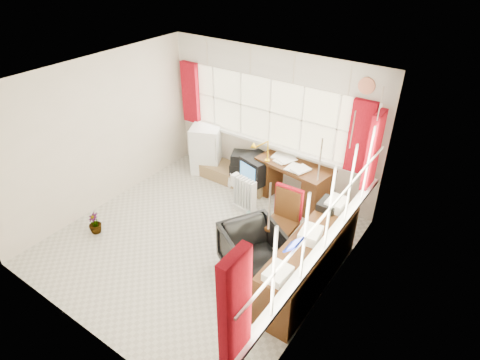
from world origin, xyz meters
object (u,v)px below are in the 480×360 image
object	(u,v)px
desk	(294,180)
office_chair	(252,250)
desk_lamp	(268,147)
mini_fridge	(207,149)
radiator	(245,198)
tv_bench	(235,176)
credenza	(309,261)
crt_tv	(258,169)
task_chair	(284,218)

from	to	relation	value
desk	office_chair	size ratio (longest dim) A/B	1.75
desk_lamp	mini_fridge	distance (m)	1.55
radiator	tv_bench	bearing A→B (deg)	135.45
credenza	crt_tv	world-z (taller)	credenza
desk_lamp	crt_tv	distance (m)	0.58
radiator	mini_fridge	size ratio (longest dim) A/B	0.68
office_chair	credenza	size ratio (longest dim) A/B	0.39
credenza	desk	bearing A→B (deg)	124.49
desk	office_chair	bearing A→B (deg)	-79.06
office_chair	crt_tv	distance (m)	1.98
desk_lamp	credenza	distance (m)	2.18
crt_tv	mini_fridge	size ratio (longest dim) A/B	0.66
radiator	office_chair	bearing A→B (deg)	-51.50
task_chair	mini_fridge	distance (m)	2.63
task_chair	radiator	bearing A→B (deg)	155.76
office_chair	credenza	bearing A→B (deg)	-42.69
task_chair	crt_tv	bearing A→B (deg)	137.12
crt_tv	desk	bearing A→B (deg)	10.98
task_chair	radiator	distance (m)	1.12
office_chair	mini_fridge	bearing A→B (deg)	82.12
desk	radiator	world-z (taller)	desk
office_chair	task_chair	bearing A→B (deg)	19.31
desk	tv_bench	xyz separation A→B (m)	(-1.18, -0.08, -0.29)
task_chair	office_chair	world-z (taller)	task_chair
desk	radiator	xyz separation A→B (m)	(-0.51, -0.74, -0.15)
desk	office_chair	distance (m)	1.86
crt_tv	office_chair	bearing A→B (deg)	-59.20
radiator	crt_tv	distance (m)	0.67
office_chair	radiator	size ratio (longest dim) A/B	1.23
task_chair	radiator	xyz separation A→B (m)	(-0.99, 0.45, -0.29)
desk	credenza	bearing A→B (deg)	-55.51
tv_bench	mini_fridge	bearing A→B (deg)	176.90
desk	desk_lamp	size ratio (longest dim) A/B	3.50
desk_lamp	credenza	bearing A→B (deg)	-42.71
radiator	mini_fridge	xyz separation A→B (m)	(-1.37, 0.70, 0.21)
desk_lamp	credenza	xyz separation A→B (m)	(1.53, -1.42, -0.62)
desk	office_chair	xyz separation A→B (m)	(0.35, -1.82, -0.06)
task_chair	tv_bench	distance (m)	2.04
desk_lamp	office_chair	bearing A→B (deg)	-64.35
credenza	mini_fridge	xyz separation A→B (m)	(-2.98, 1.56, 0.07)
desk	credenza	xyz separation A→B (m)	(1.10, -1.60, -0.02)
desk	mini_fridge	distance (m)	1.88
tv_bench	credenza	bearing A→B (deg)	-33.70
credenza	tv_bench	size ratio (longest dim) A/B	1.43
tv_bench	crt_tv	distance (m)	0.63
task_chair	credenza	size ratio (longest dim) A/B	0.52
office_chair	credenza	world-z (taller)	credenza
desk	desk_lamp	bearing A→B (deg)	-157.11
mini_fridge	office_chair	bearing A→B (deg)	-38.54
task_chair	tv_bench	world-z (taller)	task_chair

